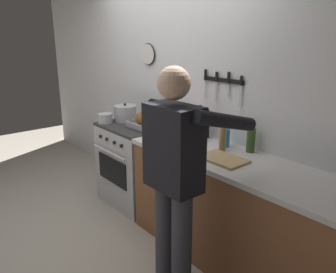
% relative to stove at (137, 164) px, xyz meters
% --- Properties ---
extents(ground_plane, '(8.00, 8.00, 0.00)m').
position_rel_stove_xyz_m(ground_plane, '(0.22, -0.99, -0.45)').
color(ground_plane, '#A89E8E').
extents(wall_back, '(6.00, 0.13, 2.60)m').
position_rel_stove_xyz_m(wall_back, '(0.22, 0.36, 0.85)').
color(wall_back, silver).
rests_on(wall_back, ground).
extents(counter_block, '(2.03, 0.65, 0.90)m').
position_rel_stove_xyz_m(counter_block, '(1.42, 0.00, 0.00)').
color(counter_block, brown).
rests_on(counter_block, ground).
extents(stove, '(0.76, 0.67, 0.90)m').
position_rel_stove_xyz_m(stove, '(0.00, 0.00, 0.00)').
color(stove, '#BCBCC1').
rests_on(stove, ground).
extents(person_cook, '(0.51, 0.63, 1.66)m').
position_rel_stove_xyz_m(person_cook, '(1.39, -0.63, 0.50)').
color(person_cook, '#383842').
rests_on(person_cook, ground).
extents(roasting_pan, '(0.35, 0.26, 0.18)m').
position_rel_stove_xyz_m(roasting_pan, '(0.18, 0.00, 0.53)').
color(roasting_pan, '#B7B7BC').
rests_on(roasting_pan, stove).
extents(stock_pot, '(0.25, 0.25, 0.20)m').
position_rel_stove_xyz_m(stock_pot, '(-0.21, 0.01, 0.54)').
color(stock_pot, '#B7B7BC').
rests_on(stock_pot, stove).
extents(saucepan, '(0.16, 0.16, 0.11)m').
position_rel_stove_xyz_m(saucepan, '(-0.27, -0.21, 0.50)').
color(saucepan, '#B7B7BC').
rests_on(saucepan, stove).
extents(cutting_board, '(0.36, 0.24, 0.02)m').
position_rel_stove_xyz_m(cutting_board, '(1.32, -0.09, 0.46)').
color(cutting_board, tan).
rests_on(cutting_board, counter_block).
extents(bottle_vinegar, '(0.06, 0.06, 0.27)m').
position_rel_stove_xyz_m(bottle_vinegar, '(1.17, 0.08, 0.56)').
color(bottle_vinegar, '#997F4C').
rests_on(bottle_vinegar, counter_block).
extents(bottle_hot_sauce, '(0.05, 0.05, 0.18)m').
position_rel_stove_xyz_m(bottle_hot_sauce, '(0.73, 0.04, 0.52)').
color(bottle_hot_sauce, red).
rests_on(bottle_hot_sauce, counter_block).
extents(bottle_dish_soap, '(0.07, 0.07, 0.20)m').
position_rel_stove_xyz_m(bottle_dish_soap, '(1.11, 0.18, 0.53)').
color(bottle_dish_soap, '#338CCC').
rests_on(bottle_dish_soap, counter_block).
extents(bottle_soy_sauce, '(0.06, 0.06, 0.22)m').
position_rel_stove_xyz_m(bottle_soy_sauce, '(0.82, 0.25, 0.54)').
color(bottle_soy_sauce, black).
rests_on(bottle_soy_sauce, counter_block).
extents(bottle_olive_oil, '(0.07, 0.07, 0.26)m').
position_rel_stove_xyz_m(bottle_olive_oil, '(1.34, 0.23, 0.56)').
color(bottle_olive_oil, '#385623').
rests_on(bottle_olive_oil, counter_block).
extents(bottle_wine_red, '(0.07, 0.07, 0.33)m').
position_rel_stove_xyz_m(bottle_wine_red, '(0.83, 0.14, 0.59)').
color(bottle_wine_red, '#47141E').
rests_on(bottle_wine_red, counter_block).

